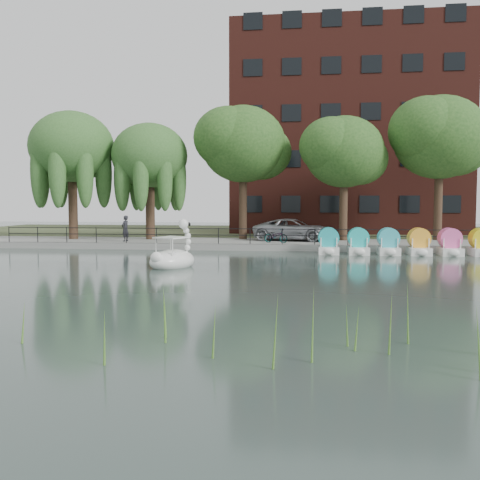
% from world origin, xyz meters
% --- Properties ---
extents(ground_plane, '(120.00, 120.00, 0.00)m').
position_xyz_m(ground_plane, '(0.00, 0.00, 0.00)').
color(ground_plane, '#404E4B').
extents(promenade, '(40.00, 6.00, 0.40)m').
position_xyz_m(promenade, '(0.00, 16.00, 0.20)').
color(promenade, gray).
rests_on(promenade, ground_plane).
extents(kerb, '(40.00, 0.25, 0.40)m').
position_xyz_m(kerb, '(0.00, 13.05, 0.20)').
color(kerb, gray).
rests_on(kerb, ground_plane).
extents(land_strip, '(60.00, 22.00, 0.36)m').
position_xyz_m(land_strip, '(0.00, 30.00, 0.18)').
color(land_strip, '#47512D').
rests_on(land_strip, ground_plane).
extents(railing, '(32.00, 0.05, 1.00)m').
position_xyz_m(railing, '(0.00, 13.25, 1.15)').
color(railing, black).
rests_on(railing, promenade).
extents(apartment_building, '(20.00, 10.07, 18.00)m').
position_xyz_m(apartment_building, '(7.00, 29.97, 9.36)').
color(apartment_building, '#4C1E16').
rests_on(apartment_building, land_strip).
extents(willow_left, '(5.88, 5.88, 9.01)m').
position_xyz_m(willow_left, '(-13.00, 16.50, 6.87)').
color(willow_left, '#473323').
rests_on(willow_left, promenade).
extents(willow_mid, '(5.32, 5.32, 8.15)m').
position_xyz_m(willow_mid, '(-7.50, 17.00, 6.25)').
color(willow_mid, '#473323').
rests_on(willow_mid, promenade).
extents(broadleaf_center, '(6.00, 6.00, 9.25)m').
position_xyz_m(broadleaf_center, '(-1.00, 18.00, 7.06)').
color(broadleaf_center, '#473323').
rests_on(broadleaf_center, promenade).
extents(broadleaf_right, '(5.40, 5.40, 8.32)m').
position_xyz_m(broadleaf_right, '(6.00, 17.50, 6.39)').
color(broadleaf_right, '#473323').
rests_on(broadleaf_right, promenade).
extents(broadleaf_far, '(6.30, 6.30, 9.71)m').
position_xyz_m(broadleaf_far, '(12.50, 18.50, 7.40)').
color(broadleaf_far, '#473323').
rests_on(broadleaf_far, promenade).
extents(minivan, '(3.99, 6.59, 1.71)m').
position_xyz_m(minivan, '(2.61, 16.60, 1.26)').
color(minivan, gray).
rests_on(minivan, promenade).
extents(bicycle, '(1.33, 1.80, 1.00)m').
position_xyz_m(bicycle, '(1.54, 14.52, 0.90)').
color(bicycle, gray).
rests_on(bicycle, promenade).
extents(pedestrian, '(0.67, 0.82, 1.98)m').
position_xyz_m(pedestrian, '(-8.51, 14.57, 1.39)').
color(pedestrian, black).
rests_on(pedestrian, promenade).
extents(swan_boat, '(2.56, 3.04, 2.21)m').
position_xyz_m(swan_boat, '(-2.66, 4.25, 0.48)').
color(swan_boat, white).
rests_on(swan_boat, ground_plane).
extents(pedal_boat_row, '(11.35, 1.70, 1.40)m').
position_xyz_m(pedal_boat_row, '(9.86, 11.60, 0.61)').
color(pedal_boat_row, white).
rests_on(pedal_boat_row, ground_plane).
extents(reed_bank, '(24.00, 2.40, 1.20)m').
position_xyz_m(reed_bank, '(2.00, -9.50, 0.60)').
color(reed_bank, '#669938').
rests_on(reed_bank, ground_plane).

